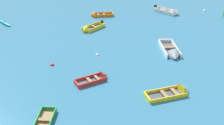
# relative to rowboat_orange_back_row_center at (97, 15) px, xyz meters

# --- Properties ---
(rowboat_orange_back_row_center) EXTENTS (3.00, 1.28, 0.94)m
(rowboat_orange_back_row_center) POSITION_rel_rowboat_orange_back_row_center_xyz_m (0.00, 0.00, 0.00)
(rowboat_orange_back_row_center) COLOR #99754C
(rowboat_orange_back_row_center) RESTS_ON ground_plane
(rowboat_white_far_left) EXTENTS (1.97, 4.24, 1.26)m
(rowboat_white_far_left) POSITION_rel_rowboat_orange_back_row_center_xyz_m (4.66, -12.55, 0.03)
(rowboat_white_far_left) COLOR #4C4C51
(rowboat_white_far_left) RESTS_ON ground_plane
(rowboat_yellow_midfield_right) EXTENTS (3.59, 1.46, 1.13)m
(rowboat_yellow_midfield_right) POSITION_rel_rowboat_orange_back_row_center_xyz_m (2.37, -18.51, -0.01)
(rowboat_yellow_midfield_right) COLOR #4C4C51
(rowboat_yellow_midfield_right) RESTS_ON ground_plane
(kayak_turquoise_back_row_right) EXTENTS (1.82, 2.70, 0.27)m
(kayak_turquoise_back_row_right) POSITION_rel_rowboat_orange_back_row_center_xyz_m (-11.39, 0.16, -0.03)
(kayak_turquoise_back_row_right) COLOR teal
(kayak_turquoise_back_row_right) RESTS_ON ground_plane
(rowboat_white_cluster_outer) EXTENTS (2.87, 3.58, 1.04)m
(rowboat_white_cluster_outer) POSITION_rel_rowboat_orange_back_row_center_xyz_m (9.54, -1.56, 0.03)
(rowboat_white_cluster_outer) COLOR beige
(rowboat_white_cluster_outer) RESTS_ON ground_plane
(rowboat_red_far_right) EXTENTS (2.98, 1.63, 0.91)m
(rowboat_red_far_right) POSITION_rel_rowboat_orange_back_row_center_xyz_m (-3.07, -15.06, -0.01)
(rowboat_red_far_right) COLOR #4C4C51
(rowboat_red_far_right) RESTS_ON ground_plane
(rowboat_yellow_outer_right) EXTENTS (3.12, 2.58, 1.00)m
(rowboat_yellow_outer_right) POSITION_rel_rowboat_orange_back_row_center_xyz_m (-1.89, -4.48, 0.02)
(rowboat_yellow_outer_right) COLOR #4C4C51
(rowboat_yellow_outer_right) RESTS_ON ground_plane
(mooring_buoy_between_boats_left) EXTENTS (0.32, 0.32, 0.32)m
(mooring_buoy_between_boats_left) POSITION_rel_rowboat_orange_back_row_center_xyz_m (-2.24, -10.72, -0.16)
(mooring_buoy_between_boats_left) COLOR silver
(mooring_buoy_between_boats_left) RESTS_ON ground_plane
(mooring_buoy_far_field) EXTENTS (0.39, 0.39, 0.39)m
(mooring_buoy_far_field) POSITION_rel_rowboat_orange_back_row_center_xyz_m (14.43, -1.59, -0.16)
(mooring_buoy_far_field) COLOR silver
(mooring_buoy_far_field) RESTS_ON ground_plane
(mooring_buoy_between_boats_right) EXTENTS (0.38, 0.38, 0.38)m
(mooring_buoy_between_boats_right) POSITION_rel_rowboat_orange_back_row_center_xyz_m (-6.59, -11.65, -0.16)
(mooring_buoy_between_boats_right) COLOR red
(mooring_buoy_between_boats_right) RESTS_ON ground_plane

